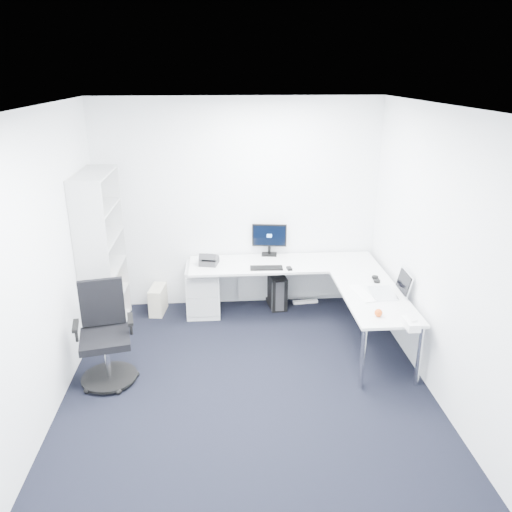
{
  "coord_description": "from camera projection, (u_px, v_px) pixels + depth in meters",
  "views": [
    {
      "loc": [
        -0.23,
        -4.11,
        2.99
      ],
      "look_at": [
        0.15,
        1.05,
        1.05
      ],
      "focal_mm": 35.0,
      "sensor_mm": 36.0,
      "label": 1
    }
  ],
  "objects": [
    {
      "name": "wall_front",
      "position": [
        273.0,
        422.0,
        2.47
      ],
      "size": [
        3.6,
        0.02,
        2.7
      ],
      "primitive_type": "cube",
      "color": "white",
      "rests_on": "ground"
    },
    {
      "name": "desk_phone",
      "position": [
        209.0,
        259.0,
        6.24
      ],
      "size": [
        0.26,
        0.26,
        0.15
      ],
      "primitive_type": null,
      "rotation": [
        0.0,
        0.0,
        -0.23
      ],
      "color": "#2D2D30",
      "rests_on": "l_desk"
    },
    {
      "name": "l_desk",
      "position": [
        286.0,
        299.0,
        6.13
      ],
      "size": [
        2.38,
        1.33,
        0.69
      ],
      "primitive_type": null,
      "color": "silver",
      "rests_on": "ground"
    },
    {
      "name": "wall_right",
      "position": [
        444.0,
        261.0,
        4.55
      ],
      "size": [
        0.02,
        4.2,
        2.7
      ],
      "primitive_type": "cube",
      "color": "white",
      "rests_on": "ground"
    },
    {
      "name": "black_keyboard",
      "position": [
        266.0,
        268.0,
        6.12
      ],
      "size": [
        0.4,
        0.16,
        0.02
      ],
      "primitive_type": "cube",
      "rotation": [
        0.0,
        0.0,
        -0.04
      ],
      "color": "black",
      "rests_on": "l_desk"
    },
    {
      "name": "ground",
      "position": [
        249.0,
        394.0,
        4.9
      ],
      "size": [
        4.2,
        4.2,
        0.0
      ],
      "primitive_type": "plane",
      "color": "black"
    },
    {
      "name": "orange_fruit",
      "position": [
        378.0,
        313.0,
        4.92
      ],
      "size": [
        0.08,
        0.08,
        0.08
      ],
      "primitive_type": "sphere",
      "color": "#D04C12",
      "rests_on": "l_desk"
    },
    {
      "name": "laptop",
      "position": [
        384.0,
        283.0,
        5.38
      ],
      "size": [
        0.38,
        0.37,
        0.27
      ],
      "primitive_type": null,
      "rotation": [
        0.0,
        0.0,
        -0.02
      ],
      "color": "silver",
      "rests_on": "l_desk"
    },
    {
      "name": "ceiling",
      "position": [
        247.0,
        108.0,
        3.95
      ],
      "size": [
        4.2,
        4.2,
        0.0
      ],
      "primitive_type": "plane",
      "color": "white"
    },
    {
      "name": "power_strip",
      "position": [
        305.0,
        302.0,
        6.8
      ],
      "size": [
        0.34,
        0.09,
        0.04
      ],
      "primitive_type": "cube",
      "rotation": [
        0.0,
        0.0,
        0.1
      ],
      "color": "white",
      "rests_on": "ground"
    },
    {
      "name": "white_keyboard",
      "position": [
        362.0,
        294.0,
        5.42
      ],
      "size": [
        0.2,
        0.46,
        0.01
      ],
      "primitive_type": "cube",
      "rotation": [
        0.0,
        0.0,
        0.15
      ],
      "color": "white",
      "rests_on": "l_desk"
    },
    {
      "name": "wall_left",
      "position": [
        40.0,
        272.0,
        4.3
      ],
      "size": [
        0.02,
        4.2,
        2.7
      ],
      "primitive_type": "cube",
      "color": "white",
      "rests_on": "ground"
    },
    {
      "name": "bookshelf",
      "position": [
        102.0,
        255.0,
        5.8
      ],
      "size": [
        0.38,
        0.97,
        1.93
      ],
      "primitive_type": null,
      "color": "#B8BBBB",
      "rests_on": "ground"
    },
    {
      "name": "tissue_box",
      "position": [
        411.0,
        324.0,
        4.71
      ],
      "size": [
        0.12,
        0.22,
        0.08
      ],
      "primitive_type": "cube",
      "rotation": [
        0.0,
        0.0,
        0.0
      ],
      "color": "white",
      "rests_on": "l_desk"
    },
    {
      "name": "headphones",
      "position": [
        376.0,
        278.0,
        5.78
      ],
      "size": [
        0.13,
        0.19,
        0.05
      ],
      "primitive_type": null,
      "rotation": [
        0.0,
        0.0,
        -0.11
      ],
      "color": "black",
      "rests_on": "l_desk"
    },
    {
      "name": "beige_pc_tower",
      "position": [
        158.0,
        300.0,
        6.49
      ],
      "size": [
        0.21,
        0.39,
        0.35
      ],
      "primitive_type": "cube",
      "rotation": [
        0.0,
        0.0,
        -0.13
      ],
      "color": "beige",
      "rests_on": "ground"
    },
    {
      "name": "drawer_pedestal",
      "position": [
        203.0,
        289.0,
        6.45
      ],
      "size": [
        0.42,
        0.52,
        0.64
      ],
      "primitive_type": "cube",
      "color": "silver",
      "rests_on": "ground"
    },
    {
      "name": "monitor",
      "position": [
        269.0,
        239.0,
        6.5
      ],
      "size": [
        0.46,
        0.2,
        0.43
      ],
      "primitive_type": null,
      "rotation": [
        0.0,
        0.0,
        -0.13
      ],
      "color": "black",
      "rests_on": "l_desk"
    },
    {
      "name": "task_chair",
      "position": [
        105.0,
        336.0,
        4.92
      ],
      "size": [
        0.68,
        0.68,
        1.03
      ],
      "primitive_type": null,
      "rotation": [
        0.0,
        0.0,
        0.2
      ],
      "color": "black",
      "rests_on": "ground"
    },
    {
      "name": "black_pc_tower",
      "position": [
        276.0,
        290.0,
        6.68
      ],
      "size": [
        0.26,
        0.48,
        0.45
      ],
      "primitive_type": "cube",
      "rotation": [
        0.0,
        0.0,
        0.13
      ],
      "color": "black",
      "rests_on": "ground"
    },
    {
      "name": "wall_back",
      "position": [
        238.0,
        206.0,
        6.39
      ],
      "size": [
        3.6,
        0.02,
        2.7
      ],
      "primitive_type": "cube",
      "color": "white",
      "rests_on": "ground"
    },
    {
      "name": "mouse",
      "position": [
        289.0,
        268.0,
        6.09
      ],
      "size": [
        0.07,
        0.1,
        0.03
      ],
      "primitive_type": "cube",
      "rotation": [
        0.0,
        0.0,
        0.16
      ],
      "color": "black",
      "rests_on": "l_desk"
    }
  ]
}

